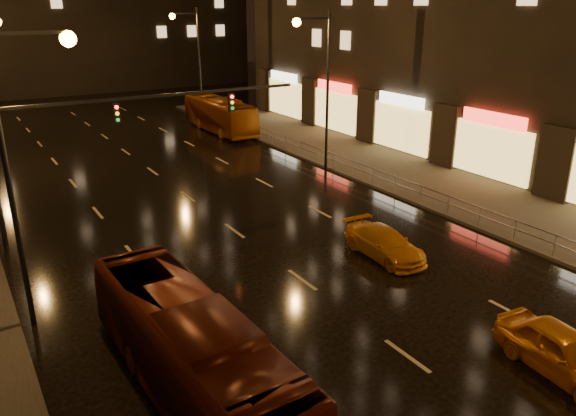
% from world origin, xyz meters
% --- Properties ---
extents(ground, '(140.00, 140.00, 0.00)m').
position_xyz_m(ground, '(0.00, 20.00, 0.00)').
color(ground, black).
rests_on(ground, ground).
extents(sidewalk_right, '(7.00, 70.00, 0.15)m').
position_xyz_m(sidewalk_right, '(13.50, 15.00, 0.07)').
color(sidewalk_right, '#38332D').
rests_on(sidewalk_right, ground).
extents(traffic_signal, '(15.31, 0.32, 6.20)m').
position_xyz_m(traffic_signal, '(-5.06, 20.00, 4.74)').
color(traffic_signal, black).
rests_on(traffic_signal, ground).
extents(railing_right, '(0.05, 56.00, 1.00)m').
position_xyz_m(railing_right, '(10.20, 18.00, 0.90)').
color(railing_right, '#99999E').
rests_on(railing_right, sidewalk_right).
extents(bus_red, '(2.73, 10.24, 2.83)m').
position_xyz_m(bus_red, '(-6.35, 5.70, 1.42)').
color(bus_red, '#51170B').
rests_on(bus_red, ground).
extents(bus_curb, '(2.63, 10.36, 2.87)m').
position_xyz_m(bus_curb, '(9.00, 36.84, 1.44)').
color(bus_curb, '#A04F10').
rests_on(bus_curb, ground).
extents(taxi_near, '(2.13, 4.39, 1.44)m').
position_xyz_m(taxi_near, '(3.27, 1.00, 0.72)').
color(taxi_near, orange).
rests_on(taxi_near, ground).
extents(taxi_far, '(1.83, 4.28, 1.23)m').
position_xyz_m(taxi_far, '(4.22, 10.00, 0.61)').
color(taxi_far, orange).
rests_on(taxi_far, ground).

